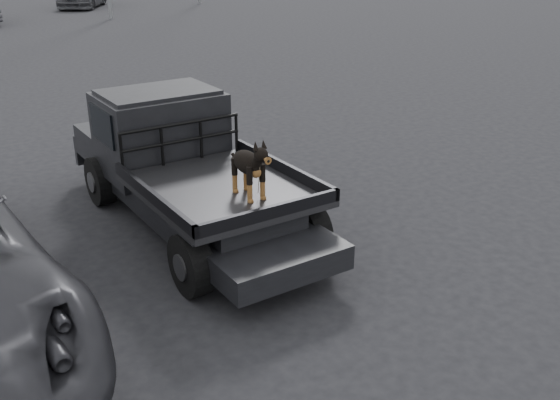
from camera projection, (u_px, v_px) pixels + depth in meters
ground at (289, 288)px, 7.43m from camera, size 120.00×120.00×0.00m
flatbed_ute at (191, 196)px, 8.89m from camera, size 2.00×5.40×0.92m
ute_cab at (160, 119)px, 9.26m from camera, size 1.72×1.30×0.88m
headache_rack at (182, 143)px, 8.75m from camera, size 1.80×0.08×0.55m
dog at (248, 167)px, 7.54m from camera, size 0.32×0.60×0.74m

